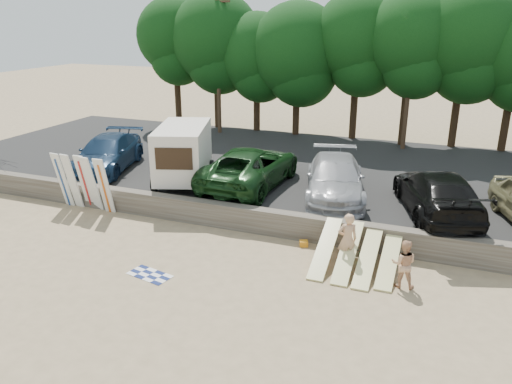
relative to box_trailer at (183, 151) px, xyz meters
The scene contains 24 objects.
ground 9.28m from the box_trailer, 39.01° to the right, with size 120.00×120.00×0.00m, color tan.
seawall 7.69m from the box_trailer, 20.88° to the right, with size 44.00×0.50×1.00m, color #6B6356.
parking_lot 8.71m from the box_trailer, 34.60° to the left, with size 44.00×14.50×0.70m, color #282828.
treeline 14.24m from the box_trailer, 60.81° to the left, with size 33.44×6.32×9.40m.
utility_poles 14.07m from the box_trailer, 48.93° to the left, with size 25.80×0.26×9.00m.
box_trailer is the anchor object (origin of this frame).
car_0 4.72m from the box_trailer, behind, with size 2.38×5.85×1.70m, color #142A47.
car_1 3.23m from the box_trailer, 12.67° to the left, with size 2.99×6.49×1.80m, color #133515.
car_2 7.14m from the box_trailer, ahead, with size 2.40×5.91×1.72m, color #A6A7AB.
car_3 11.29m from the box_trailer, ahead, with size 2.46×6.05×1.76m, color black.
surfboard_upright_0 5.49m from the box_trailer, 143.51° to the right, with size 0.50×0.06×2.60m, color white.
surfboard_upright_1 5.08m from the box_trailer, 140.12° to the right, with size 0.50×0.06×2.60m, color white.
surfboard_upright_2 4.56m from the box_trailer, 135.91° to the right, with size 0.50×0.06×2.60m, color white.
surfboard_upright_3 4.34m from the box_trailer, 131.30° to the right, with size 0.50×0.06×2.60m, color white.
surfboard_upright_4 3.97m from the box_trailer, 122.48° to the right, with size 0.50×0.06×2.60m, color white.
surfboard_low_0 9.13m from the box_trailer, 28.56° to the right, with size 0.56×3.00×0.07m, color beige.
surfboard_low_1 9.84m from the box_trailer, 26.49° to the right, with size 0.56×3.00×0.07m, color beige.
surfboard_low_2 10.45m from the box_trailer, 24.81° to the right, with size 0.56×3.00×0.07m, color beige.
surfboard_low_3 11.00m from the box_trailer, 22.27° to the right, with size 0.56×3.00×0.07m, color beige.
beachgoer_a 9.63m from the box_trailer, 25.73° to the right, with size 0.69×0.46×1.90m, color tan.
beachgoer_b 11.76m from the box_trailer, 25.22° to the right, with size 0.78×0.61×1.60m, color tan.
cooler 10.15m from the box_trailer, 22.49° to the right, with size 0.38×0.30×0.32m, color green.
gear_bag 7.86m from the box_trailer, 25.58° to the right, with size 0.30×0.25×0.22m, color orange.
beach_towel 8.04m from the box_trailer, 69.91° to the right, with size 1.50×1.50×0.00m, color white.
Camera 1 is at (4.30, -14.05, 8.17)m, focal length 35.00 mm.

